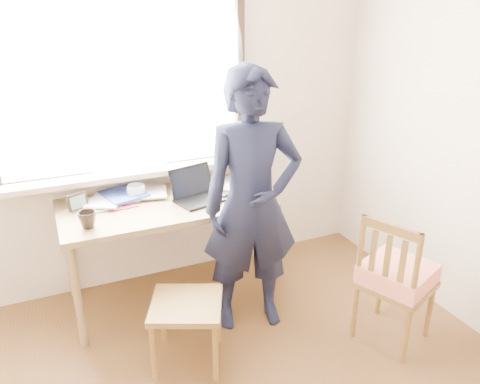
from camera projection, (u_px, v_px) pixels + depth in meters
name	position (u px, v px, depth m)	size (l,w,h in m)	color
room_shell	(257.00, 129.00, 1.75)	(3.52, 4.02, 2.61)	beige
desk	(166.00, 213.00, 3.31)	(1.45, 0.72, 0.78)	olive
laptop	(197.00, 192.00, 3.31)	(0.39, 0.35, 0.23)	black
mug_white	(136.00, 192.00, 3.32)	(0.13, 0.13, 0.10)	white
mug_dark	(88.00, 220.00, 2.89)	(0.11, 0.11, 0.11)	black
mouse	(225.00, 196.00, 3.34)	(0.08, 0.06, 0.03)	black
desk_clutter	(120.00, 195.00, 3.34)	(0.79, 0.50, 0.04)	maroon
book_a	(101.00, 201.00, 3.27)	(0.19, 0.26, 0.02)	white
book_b	(215.00, 182.00, 3.61)	(0.20, 0.27, 0.02)	white
picture_frame	(78.00, 203.00, 3.13)	(0.13, 0.07, 0.11)	black
work_chair	(187.00, 312.00, 2.80)	(0.54, 0.53, 0.43)	brown
side_chair	(396.00, 276.00, 2.96)	(0.52, 0.53, 0.89)	brown
person	(252.00, 204.00, 2.99)	(0.64, 0.42, 1.75)	black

